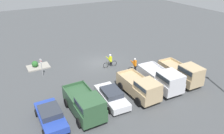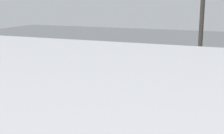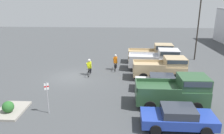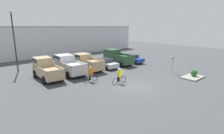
# 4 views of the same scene
# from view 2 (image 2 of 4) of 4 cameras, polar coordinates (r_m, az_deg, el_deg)

# --- Properties ---
(ground_plane) EXTENTS (80.00, 80.00, 0.00)m
(ground_plane) POSITION_cam_2_polar(r_m,az_deg,el_deg) (27.80, 3.90, -0.90)
(ground_plane) COLOR #424447
(pickup_truck_0) EXTENTS (2.33, 5.23, 2.28)m
(pickup_truck_0) POSITION_cam_2_polar(r_m,az_deg,el_deg) (18.09, 11.81, -4.59)
(pickup_truck_0) COLOR tan
(pickup_truck_0) RESTS_ON ground_plane
(pickup_truck_1) EXTENTS (2.54, 5.33, 2.27)m
(pickup_truck_1) POSITION_cam_2_polar(r_m,az_deg,el_deg) (18.80, 3.41, -3.66)
(pickup_truck_1) COLOR silver
(pickup_truck_1) RESTS_ON ground_plane
(pickup_truck_2) EXTENTS (2.21, 4.90, 2.12)m
(pickup_truck_2) POSITION_cam_2_polar(r_m,az_deg,el_deg) (19.75, -4.36, -3.10)
(pickup_truck_2) COLOR tan
(pickup_truck_2) RESTS_ON ground_plane
(sedan_0) EXTENTS (2.12, 4.50, 1.32)m
(sedan_0) POSITION_cam_2_polar(r_m,az_deg,el_deg) (21.67, -10.33, -3.07)
(sedan_0) COLOR silver
(sedan_0) RESTS_ON ground_plane
(pickup_truck_3) EXTENTS (2.31, 4.91, 2.26)m
(pickup_truck_3) POSITION_cam_2_polar(r_m,az_deg,el_deg) (22.74, -17.09, -1.42)
(pickup_truck_3) COLOR #2D5133
(pickup_truck_3) RESTS_ON ground_plane
(cyclist_0) EXTENTS (1.85, 0.47, 1.69)m
(cyclist_0) POSITION_cam_2_polar(r_m,az_deg,el_deg) (25.96, 4.07, 0.08)
(cyclist_0) COLOR black
(cyclist_0) RESTS_ON ground_plane
(cyclist_1) EXTENTS (1.85, 0.46, 1.73)m
(cyclist_1) POSITION_cam_2_polar(r_m,az_deg,el_deg) (23.09, 6.45, -1.56)
(cyclist_1) COLOR black
(cyclist_1) RESTS_ON ground_plane
(fire_lane_sign) EXTENTS (0.16, 0.28, 2.23)m
(fire_lane_sign) POSITION_cam_2_polar(r_m,az_deg,el_deg) (30.51, -9.04, 2.75)
(fire_lane_sign) COLOR #9E9EA3
(fire_lane_sign) RESTS_ON ground_plane
(lamppost) EXTENTS (0.36, 0.36, 7.71)m
(lamppost) POSITION_cam_2_polar(r_m,az_deg,el_deg) (11.99, 15.76, 2.77)
(lamppost) COLOR #2D2823
(lamppost) RESTS_ON ground_plane
(curb_island) EXTENTS (2.60, 1.78, 0.15)m
(curb_island) POSITION_cam_2_polar(r_m,az_deg,el_deg) (32.93, -6.55, 1.27)
(curb_island) COLOR gray
(curb_island) RESTS_ON ground_plane
(shrub) EXTENTS (0.76, 0.76, 0.76)m
(shrub) POSITION_cam_2_polar(r_m,az_deg,el_deg) (32.99, -7.09, 2.08)
(shrub) COLOR #286028
(shrub) RESTS_ON curb_island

